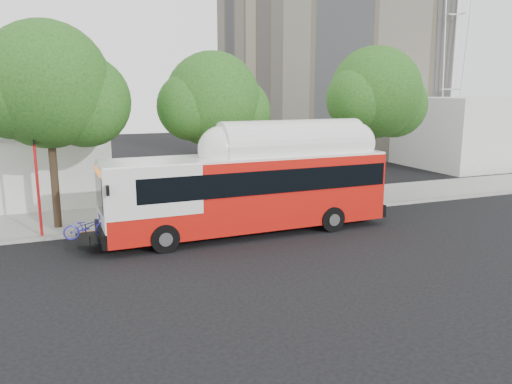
% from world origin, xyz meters
% --- Properties ---
extents(ground, '(120.00, 120.00, 0.00)m').
position_xyz_m(ground, '(0.00, 0.00, 0.00)').
color(ground, black).
rests_on(ground, ground).
extents(sidewalk, '(60.00, 5.00, 0.15)m').
position_xyz_m(sidewalk, '(0.00, 6.50, 0.07)').
color(sidewalk, gray).
rests_on(sidewalk, ground).
extents(curb_strip, '(60.00, 0.30, 0.15)m').
position_xyz_m(curb_strip, '(0.00, 3.90, 0.07)').
color(curb_strip, gray).
rests_on(curb_strip, ground).
extents(red_curb_segment, '(10.00, 0.32, 0.16)m').
position_xyz_m(red_curb_segment, '(-3.00, 3.90, 0.08)').
color(red_curb_segment, '#9D1D11').
rests_on(red_curb_segment, ground).
extents(street_tree_left, '(6.67, 5.80, 9.74)m').
position_xyz_m(street_tree_left, '(-8.53, 5.56, 6.60)').
color(street_tree_left, '#2D2116').
rests_on(street_tree_left, ground).
extents(street_tree_mid, '(5.75, 5.00, 8.62)m').
position_xyz_m(street_tree_mid, '(-0.59, 6.06, 5.91)').
color(street_tree_mid, '#2D2116').
rests_on(street_tree_mid, ground).
extents(street_tree_right, '(6.21, 5.40, 9.18)m').
position_xyz_m(street_tree_right, '(9.44, 5.86, 6.26)').
color(street_tree_right, '#2D2116').
rests_on(street_tree_right, ground).
extents(horizon_block, '(20.00, 12.00, 6.00)m').
position_xyz_m(horizon_block, '(30.00, 16.00, 3.00)').
color(horizon_block, silver).
rests_on(horizon_block, ground).
extents(transit_bus, '(14.29, 3.34, 4.20)m').
position_xyz_m(transit_bus, '(-0.56, 1.61, 1.96)').
color(transit_bus, red).
rests_on(transit_bus, ground).
extents(signal_pole, '(0.13, 0.43, 4.51)m').
position_xyz_m(signal_pole, '(-9.70, 4.15, 2.31)').
color(signal_pole, red).
rests_on(signal_pole, ground).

